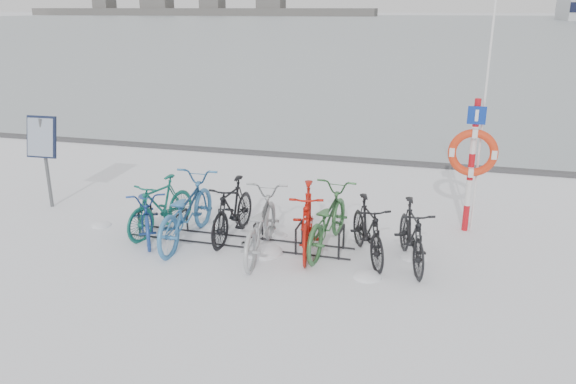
{
  "coord_description": "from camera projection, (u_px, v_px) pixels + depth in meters",
  "views": [
    {
      "loc": [
        3.24,
        -8.45,
        3.9
      ],
      "look_at": [
        0.72,
        0.6,
        0.8
      ],
      "focal_mm": 35.0,
      "sensor_mm": 36.0,
      "label": 1
    }
  ],
  "objects": [
    {
      "name": "quay_edge",
      "position": [
        315.0,
        157.0,
        15.16
      ],
      "size": [
        400.0,
        0.25,
        0.1
      ],
      "primitive_type": "cube",
      "color": "#3F3F42",
      "rests_on": "ground"
    },
    {
      "name": "bike_3",
      "position": [
        232.0,
        208.0,
        9.87
      ],
      "size": [
        0.58,
        1.81,
        1.08
      ],
      "primitive_type": "imported",
      "rotation": [
        0.0,
        0.0,
        -0.04
      ],
      "color": "black",
      "rests_on": "ground"
    },
    {
      "name": "lifebuoy_station",
      "position": [
        473.0,
        153.0,
        9.8
      ],
      "size": [
        0.85,
        0.23,
        4.4
      ],
      "color": "red",
      "rests_on": "ground"
    },
    {
      "name": "bike_1",
      "position": [
        161.0,
        204.0,
        10.11
      ],
      "size": [
        0.89,
        1.8,
        1.04
      ],
      "primitive_type": "imported",
      "rotation": [
        0.0,
        0.0,
        -0.25
      ],
      "color": "#135D50",
      "rests_on": "ground"
    },
    {
      "name": "bike_6",
      "position": [
        327.0,
        217.0,
        9.44
      ],
      "size": [
        0.89,
        2.09,
        1.07
      ],
      "primitive_type": "imported",
      "rotation": [
        0.0,
        0.0,
        3.05
      ],
      "color": "#346A39",
      "rests_on": "ground"
    },
    {
      "name": "bike_5",
      "position": [
        307.0,
        218.0,
        9.31
      ],
      "size": [
        0.89,
        1.98,
        1.15
      ],
      "primitive_type": "imported",
      "rotation": [
        0.0,
        0.0,
        0.19
      ],
      "color": "#B9160C",
      "rests_on": "ground"
    },
    {
      "name": "ice_sheet",
      "position": [
        439.0,
        22.0,
        151.57
      ],
      "size": [
        400.0,
        298.0,
        0.02
      ],
      "primitive_type": "cube",
      "color": "#AAB6C0",
      "rests_on": "ground"
    },
    {
      "name": "bike_0",
      "position": [
        147.0,
        210.0,
        9.94
      ],
      "size": [
        1.51,
        1.92,
        0.97
      ],
      "primitive_type": "imported",
      "rotation": [
        0.0,
        0.0,
        0.54
      ],
      "color": "navy",
      "rests_on": "ground"
    },
    {
      "name": "shoreline",
      "position": [
        190.0,
        10.0,
        277.87
      ],
      "size": [
        180.0,
        12.0,
        9.5
      ],
      "color": "#4D4D4D",
      "rests_on": "ground"
    },
    {
      "name": "bike_rack",
      "position": [
        239.0,
        233.0,
        9.72
      ],
      "size": [
        4.0,
        0.48,
        0.46
      ],
      "color": "black",
      "rests_on": "ground"
    },
    {
      "name": "ground",
      "position": [
        239.0,
        242.0,
        9.78
      ],
      "size": [
        900.0,
        900.0,
        0.0
      ],
      "primitive_type": "plane",
      "color": "white",
      "rests_on": "ground"
    },
    {
      "name": "info_board",
      "position": [
        42.0,
        142.0,
        11.09
      ],
      "size": [
        0.64,
        0.26,
        1.88
      ],
      "rotation": [
        0.0,
        0.0,
        0.04
      ],
      "color": "#595B5E",
      "rests_on": "ground"
    },
    {
      "name": "bike_7",
      "position": [
        368.0,
        228.0,
        9.04
      ],
      "size": [
        1.14,
        1.76,
        1.03
      ],
      "primitive_type": "imported",
      "rotation": [
        0.0,
        0.0,
        0.42
      ],
      "color": "black",
      "rests_on": "ground"
    },
    {
      "name": "bike_2",
      "position": [
        185.0,
        208.0,
        9.72
      ],
      "size": [
        0.84,
        2.24,
        1.16
      ],
      "primitive_type": "imported",
      "rotation": [
        0.0,
        0.0,
        3.17
      ],
      "color": "teal",
      "rests_on": "ground"
    },
    {
      "name": "bike_4",
      "position": [
        260.0,
        222.0,
        9.2
      ],
      "size": [
        0.89,
        2.12,
        1.08
      ],
      "primitive_type": "imported",
      "rotation": [
        0.0,
        0.0,
        3.23
      ],
      "color": "#A3A7AA",
      "rests_on": "ground"
    },
    {
      "name": "bike_8",
      "position": [
        412.0,
        233.0,
        8.84
      ],
      "size": [
        0.94,
        1.8,
        1.04
      ],
      "primitive_type": "imported",
      "rotation": [
        0.0,
        0.0,
        0.27
      ],
      "color": "black",
      "rests_on": "ground"
    },
    {
      "name": "snow_drifts",
      "position": [
        281.0,
        250.0,
        9.46
      ],
      "size": [
        6.18,
        1.7,
        0.23
      ],
      "color": "white",
      "rests_on": "ground"
    }
  ]
}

